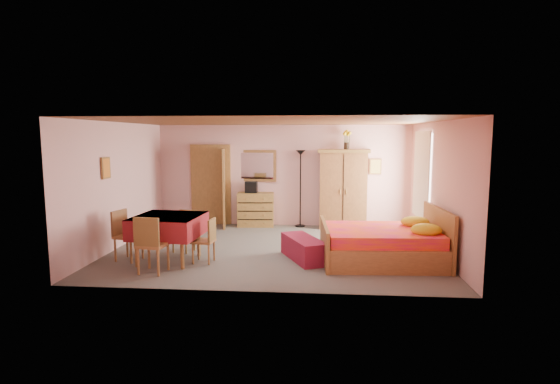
# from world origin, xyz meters

# --- Properties ---
(floor) EXTENTS (6.50, 6.50, 0.00)m
(floor) POSITION_xyz_m (0.00, 0.00, 0.00)
(floor) COLOR #68645C
(floor) RESTS_ON ground
(ceiling) EXTENTS (6.50, 6.50, 0.00)m
(ceiling) POSITION_xyz_m (0.00, 0.00, 2.60)
(ceiling) COLOR brown
(ceiling) RESTS_ON wall_back
(wall_back) EXTENTS (6.50, 0.10, 2.60)m
(wall_back) POSITION_xyz_m (0.00, 2.50, 1.30)
(wall_back) COLOR #D89E9D
(wall_back) RESTS_ON floor
(wall_front) EXTENTS (6.50, 0.10, 2.60)m
(wall_front) POSITION_xyz_m (0.00, -2.50, 1.30)
(wall_front) COLOR #D89E9D
(wall_front) RESTS_ON floor
(wall_left) EXTENTS (0.10, 5.00, 2.60)m
(wall_left) POSITION_xyz_m (-3.25, 0.00, 1.30)
(wall_left) COLOR #D89E9D
(wall_left) RESTS_ON floor
(wall_right) EXTENTS (0.10, 5.00, 2.60)m
(wall_right) POSITION_xyz_m (3.25, 0.00, 1.30)
(wall_right) COLOR #D89E9D
(wall_right) RESTS_ON floor
(doorway) EXTENTS (1.06, 0.12, 2.15)m
(doorway) POSITION_xyz_m (-1.90, 2.47, 1.02)
(doorway) COLOR #9E6B35
(doorway) RESTS_ON floor
(window) EXTENTS (0.08, 1.40, 1.95)m
(window) POSITION_xyz_m (3.21, 1.20, 1.45)
(window) COLOR white
(window) RESTS_ON wall_right
(picture_left) EXTENTS (0.04, 0.32, 0.42)m
(picture_left) POSITION_xyz_m (-3.22, -0.60, 1.70)
(picture_left) COLOR orange
(picture_left) RESTS_ON wall_left
(picture_back) EXTENTS (0.30, 0.04, 0.40)m
(picture_back) POSITION_xyz_m (2.35, 2.47, 1.55)
(picture_back) COLOR #D8BF59
(picture_back) RESTS_ON wall_back
(chest_of_drawers) EXTENTS (0.95, 0.53, 0.87)m
(chest_of_drawers) POSITION_xyz_m (-0.69, 2.28, 0.44)
(chest_of_drawers) COLOR olive
(chest_of_drawers) RESTS_ON floor
(wall_mirror) EXTENTS (1.04, 0.14, 0.82)m
(wall_mirror) POSITION_xyz_m (-0.69, 2.49, 1.55)
(wall_mirror) COLOR white
(wall_mirror) RESTS_ON wall_back
(stereo) EXTENTS (0.31, 0.23, 0.29)m
(stereo) POSITION_xyz_m (-0.81, 2.28, 1.01)
(stereo) COLOR black
(stereo) RESTS_ON chest_of_drawers
(floor_lamp) EXTENTS (0.26, 0.26, 1.96)m
(floor_lamp) POSITION_xyz_m (0.45, 2.32, 0.98)
(floor_lamp) COLOR black
(floor_lamp) RESTS_ON floor
(wardrobe) EXTENTS (1.32, 0.76, 1.99)m
(wardrobe) POSITION_xyz_m (1.54, 2.21, 0.99)
(wardrobe) COLOR #965F33
(wardrobe) RESTS_ON floor
(sunflower_vase) EXTENTS (0.19, 0.19, 0.48)m
(sunflower_vase) POSITION_xyz_m (1.60, 2.26, 2.23)
(sunflower_vase) COLOR yellow
(sunflower_vase) RESTS_ON wardrobe
(bed) EXTENTS (2.27, 1.83, 1.01)m
(bed) POSITION_xyz_m (2.06, -0.72, 0.51)
(bed) COLOR #E6164E
(bed) RESTS_ON floor
(bench) EXTENTS (0.93, 1.32, 0.41)m
(bench) POSITION_xyz_m (0.63, -0.71, 0.21)
(bench) COLOR maroon
(bench) RESTS_ON floor
(dining_table) EXTENTS (1.26, 1.26, 0.86)m
(dining_table) POSITION_xyz_m (-1.86, -1.03, 0.43)
(dining_table) COLOR maroon
(dining_table) RESTS_ON floor
(chair_south) EXTENTS (0.50, 0.50, 0.99)m
(chair_south) POSITION_xyz_m (-1.90, -1.71, 0.49)
(chair_south) COLOR #AC6D3A
(chair_south) RESTS_ON floor
(chair_north) EXTENTS (0.46, 0.46, 0.82)m
(chair_north) POSITION_xyz_m (-1.79, -0.34, 0.41)
(chair_north) COLOR olive
(chair_north) RESTS_ON floor
(chair_west) EXTENTS (0.52, 0.52, 0.94)m
(chair_west) POSITION_xyz_m (-2.63, -1.03, 0.47)
(chair_west) COLOR #AB6A3A
(chair_west) RESTS_ON floor
(chair_east) EXTENTS (0.40, 0.40, 0.82)m
(chair_east) POSITION_xyz_m (-1.20, -1.05, 0.41)
(chair_east) COLOR #A76B38
(chair_east) RESTS_ON floor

